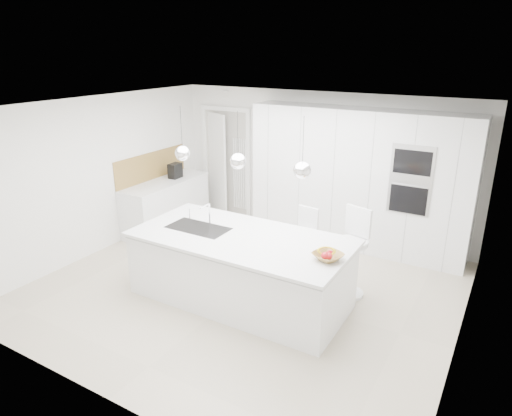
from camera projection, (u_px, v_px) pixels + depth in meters
The scene contains 27 objects.
floor at pixel (245, 288), 6.41m from camera, with size 5.50×5.50×0.00m, color #B8AB92.
wall_back at pixel (319, 164), 8.03m from camera, with size 5.50×5.50×0.00m, color white.
wall_left at pixel (99, 176), 7.31m from camera, with size 5.00×5.00×0.00m, color white.
ceiling at pixel (244, 107), 5.58m from camera, with size 5.50×5.50×0.00m, color white.
tall_cabinets at pixel (357, 180), 7.44m from camera, with size 3.60×0.60×2.30m, color white.
oven_stack at pixel (410, 180), 6.69m from camera, with size 0.62×0.04×1.05m, color #A5A5A8, non-canonical shape.
doorway_frame at pixel (226, 163), 9.01m from camera, with size 1.11×0.08×2.13m, color white, non-canonical shape.
hallway_door at pixel (215, 163), 9.09m from camera, with size 0.82×0.04×2.00m, color white.
radiator at pixel (240, 174), 8.91m from camera, with size 0.32×0.04×1.40m, color white, non-canonical shape.
left_base_cabinets at pixel (166, 206), 8.41m from camera, with size 0.60×1.80×0.86m, color white.
left_worktop at pixel (165, 182), 8.26m from camera, with size 0.62×1.82×0.04m, color white.
oak_backsplash at pixel (152, 166), 8.31m from camera, with size 0.02×1.80×0.50m, color olive.
island_base at pixel (239, 271), 5.98m from camera, with size 2.80×1.20×0.86m, color white.
island_worktop at pixel (241, 238), 5.87m from camera, with size 2.84×1.40×0.04m, color white.
island_sink at pixel (199, 233), 6.16m from camera, with size 0.84×0.44×0.18m, color #3F3F42, non-canonical shape.
island_tap at pixel (210, 214), 6.22m from camera, with size 0.02×0.02×0.30m, color white.
pendant_left at pixel (183, 153), 5.89m from camera, with size 0.20×0.20×0.20m, color white.
pendant_mid at pixel (238, 161), 5.49m from camera, with size 0.20×0.20×0.20m, color white.
pendant_right at pixel (302, 170), 5.08m from camera, with size 0.20×0.20×0.20m, color white.
fruit_bowl at pixel (328, 256), 5.20m from camera, with size 0.33×0.33×0.08m, color olive.
espresso_machine at pixel (175, 171), 8.43m from camera, with size 0.16×0.25×0.27m, color black.
bar_stool_left at pixel (303, 244), 6.55m from camera, with size 0.34×0.48×1.04m, color white, non-canonical shape.
bar_stool_right at pixel (352, 254), 6.04m from camera, with size 0.40×0.56×1.21m, color white, non-canonical shape.
apple_a at pixel (325, 256), 5.15m from camera, with size 0.09×0.09×0.09m, color red.
apple_b at pixel (330, 254), 5.21m from camera, with size 0.08×0.08×0.08m, color red.
apple_c at pixel (329, 256), 5.15m from camera, with size 0.08×0.08×0.08m, color red.
banana_bunch at pixel (326, 251), 5.17m from camera, with size 0.21×0.21×0.03m, color yellow.
Camera 1 is at (3.00, -4.82, 3.20)m, focal length 32.00 mm.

